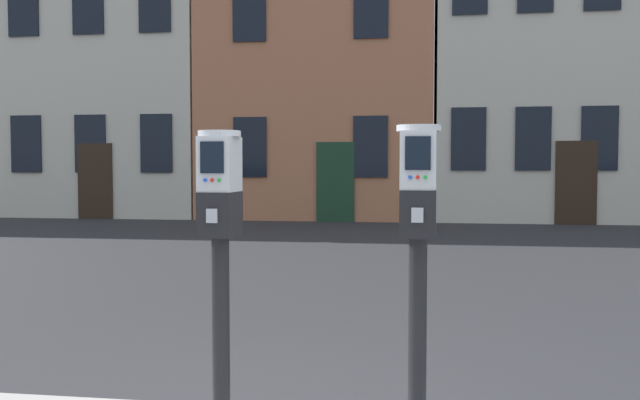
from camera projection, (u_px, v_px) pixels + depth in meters
name	position (u px, v px, depth m)	size (l,w,h in m)	color
parking_meter_near_kerb	(220.00, 224.00, 3.47)	(0.22, 0.25, 1.51)	black
parking_meter_twin_adjacent	(418.00, 224.00, 3.32)	(0.22, 0.25, 1.53)	black
townhouse_cream_stone	(99.00, 31.00, 21.41)	(7.68, 5.19, 11.39)	beige
townhouse_orange_brick	(326.00, 38.00, 20.98)	(6.45, 6.44, 10.77)	#B7704C
townhouse_brownstone	(550.00, 10.00, 19.42)	(6.37, 5.28, 11.78)	beige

